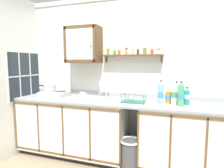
% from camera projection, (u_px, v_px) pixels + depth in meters
% --- Properties ---
extents(back_wall, '(3.87, 0.07, 2.60)m').
position_uv_depth(back_wall, '(122.00, 76.00, 3.14)').
color(back_wall, silver).
rests_on(back_wall, ground).
extents(lower_cabinet_run, '(1.80, 0.64, 0.92)m').
position_uv_depth(lower_cabinet_run, '(74.00, 127.00, 3.14)').
color(lower_cabinet_run, black).
rests_on(lower_cabinet_run, ground).
extents(lower_cabinet_run_right, '(1.24, 0.64, 0.92)m').
position_uv_depth(lower_cabinet_run_right, '(186.00, 140.00, 2.60)').
color(lower_cabinet_run_right, black).
rests_on(lower_cabinet_run_right, ground).
extents(countertop, '(3.23, 0.66, 0.03)m').
position_uv_depth(countertop, '(116.00, 102.00, 2.86)').
color(countertop, '#9EA3A8').
rests_on(countertop, lower_cabinet_run).
extents(backsplash, '(3.23, 0.02, 0.08)m').
position_uv_depth(backsplash, '(121.00, 95.00, 3.14)').
color(backsplash, '#9EA3A8').
rests_on(backsplash, countertop).
extents(sink, '(0.53, 0.45, 0.43)m').
position_uv_depth(sink, '(101.00, 100.00, 2.97)').
color(sink, silver).
rests_on(sink, countertop).
extents(hot_plate_stove, '(0.45, 0.33, 0.09)m').
position_uv_depth(hot_plate_stove, '(55.00, 94.00, 3.22)').
color(hot_plate_stove, silver).
rests_on(hot_plate_stove, countertop).
extents(saucepan, '(0.35, 0.21, 0.10)m').
position_uv_depth(saucepan, '(50.00, 88.00, 3.27)').
color(saucepan, silver).
rests_on(saucepan, hot_plate_stove).
extents(bottle_detergent_teal_0, '(0.08, 0.08, 0.25)m').
position_uv_depth(bottle_detergent_teal_0, '(187.00, 96.00, 2.58)').
color(bottle_detergent_teal_0, teal).
rests_on(bottle_detergent_teal_0, countertop).
extents(bottle_opaque_white_1, '(0.08, 0.08, 0.31)m').
position_uv_depth(bottle_opaque_white_1, '(176.00, 93.00, 2.68)').
color(bottle_opaque_white_1, white).
rests_on(bottle_opaque_white_1, countertop).
extents(bottle_soda_green_2, '(0.08, 0.08, 0.33)m').
position_uv_depth(bottle_soda_green_2, '(181.00, 95.00, 2.50)').
color(bottle_soda_green_2, '#4CB266').
rests_on(bottle_soda_green_2, countertop).
extents(bottle_water_blue_3, '(0.08, 0.08, 0.33)m').
position_uv_depth(bottle_water_blue_3, '(161.00, 93.00, 2.63)').
color(bottle_water_blue_3, '#8CB7E0').
rests_on(bottle_water_blue_3, countertop).
extents(bottle_juice_amber_4, '(0.07, 0.07, 0.22)m').
position_uv_depth(bottle_juice_amber_4, '(168.00, 96.00, 2.68)').
color(bottle_juice_amber_4, gold).
rests_on(bottle_juice_amber_4, countertop).
extents(bottle_water_clear_5, '(0.08, 0.08, 0.32)m').
position_uv_depth(bottle_water_clear_5, '(174.00, 94.00, 2.59)').
color(bottle_water_clear_5, silver).
rests_on(bottle_water_clear_5, countertop).
extents(dish_rack, '(0.34, 0.25, 0.16)m').
position_uv_depth(dish_rack, '(133.00, 100.00, 2.77)').
color(dish_rack, '#26664C').
rests_on(dish_rack, countertop).
extents(mug, '(0.12, 0.08, 0.09)m').
position_uv_depth(mug, '(82.00, 95.00, 3.08)').
color(mug, white).
rests_on(mug, countertop).
extents(wall_cabinet, '(0.56, 0.33, 0.59)m').
position_uv_depth(wall_cabinet, '(83.00, 45.00, 3.10)').
color(wall_cabinet, brown).
extents(spice_shelf, '(0.95, 0.14, 0.23)m').
position_uv_depth(spice_shelf, '(133.00, 54.00, 2.95)').
color(spice_shelf, brown).
extents(window, '(0.03, 0.73, 0.83)m').
position_uv_depth(window, '(25.00, 76.00, 3.27)').
color(window, '#262D38').
extents(trash_bin, '(0.30, 0.30, 0.46)m').
position_uv_depth(trash_bin, '(130.00, 155.00, 2.65)').
color(trash_bin, '#4C4C51').
rests_on(trash_bin, ground).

